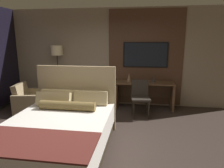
# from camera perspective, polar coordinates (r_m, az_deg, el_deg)

# --- Properties ---
(ground_plane) EXTENTS (16.00, 16.00, 0.00)m
(ground_plane) POSITION_cam_1_polar(r_m,az_deg,el_deg) (3.88, -6.21, -17.04)
(ground_plane) COLOR #332823
(wall_back_tv_panel) EXTENTS (7.20, 0.09, 2.80)m
(wall_back_tv_panel) POSITION_cam_1_polar(r_m,az_deg,el_deg) (5.93, 0.94, 7.57)
(wall_back_tv_panel) COLOR gray
(wall_back_tv_panel) RESTS_ON ground_plane
(bed) EXTENTS (1.69, 2.24, 1.37)m
(bed) POSITION_cam_1_polar(r_m,az_deg,el_deg) (3.64, -15.00, -13.10)
(bed) COLOR #33281E
(bed) RESTS_ON ground_plane
(desk) EXTENTS (1.60, 0.57, 0.76)m
(desk) POSITION_cam_1_polar(r_m,az_deg,el_deg) (5.72, 9.22, -1.83)
(desk) COLOR brown
(desk) RESTS_ON ground_plane
(tv) EXTENTS (1.26, 0.04, 0.71)m
(tv) POSITION_cam_1_polar(r_m,az_deg,el_deg) (5.80, 9.53, 8.24)
(tv) COLOR black
(desk_chair) EXTENTS (0.51, 0.51, 0.92)m
(desk_chair) POSITION_cam_1_polar(r_m,az_deg,el_deg) (5.10, 8.06, -3.00)
(desk_chair) COLOR #28231E
(desk_chair) RESTS_ON ground_plane
(armchair_by_window) EXTENTS (0.98, 1.00, 0.78)m
(armchair_by_window) POSITION_cam_1_polar(r_m,az_deg,el_deg) (5.87, -21.68, -4.75)
(armchair_by_window) COLOR #998460
(armchair_by_window) RESTS_ON ground_plane
(floor_lamp) EXTENTS (0.34, 0.34, 1.75)m
(floor_lamp) POSITION_cam_1_polar(r_m,az_deg,el_deg) (6.12, -15.43, 7.95)
(floor_lamp) COLOR #282623
(floor_lamp) RESTS_ON ground_plane
(vase_tall) EXTENTS (0.11, 0.11, 0.24)m
(vase_tall) POSITION_cam_1_polar(r_m,az_deg,el_deg) (5.61, 4.87, 1.94)
(vase_tall) COLOR #846647
(vase_tall) RESTS_ON desk
(vase_short) EXTENTS (0.08, 0.08, 0.22)m
(vase_short) POSITION_cam_1_polar(r_m,az_deg,el_deg) (5.63, 11.81, 1.62)
(vase_short) COLOR #333338
(vase_short) RESTS_ON desk
(book) EXTENTS (0.26, 0.21, 0.03)m
(book) POSITION_cam_1_polar(r_m,az_deg,el_deg) (5.57, 6.85, 0.70)
(book) COLOR #332D28
(book) RESTS_ON desk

